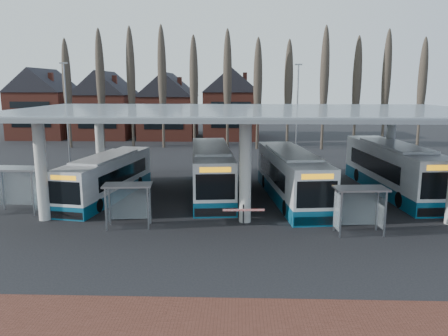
{
  "coord_description": "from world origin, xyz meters",
  "views": [
    {
      "loc": [
        -0.41,
        -22.32,
        7.99
      ],
      "look_at": [
        -1.39,
        7.0,
        2.36
      ],
      "focal_mm": 35.0,
      "sensor_mm": 36.0,
      "label": 1
    }
  ],
  "objects_px": {
    "bus_1": "(211,171)",
    "bus_2": "(291,176)",
    "shelter_0": "(18,179)",
    "shelter_2": "(359,200)",
    "shelter_1": "(128,195)",
    "bus_0": "(107,178)",
    "bus_3": "(393,169)"
  },
  "relations": [
    {
      "from": "bus_1",
      "to": "bus_2",
      "type": "distance_m",
      "value": 5.94
    },
    {
      "from": "shelter_0",
      "to": "shelter_2",
      "type": "bearing_deg",
      "value": -6.86
    },
    {
      "from": "shelter_0",
      "to": "shelter_2",
      "type": "height_order",
      "value": "shelter_0"
    },
    {
      "from": "bus_1",
      "to": "shelter_0",
      "type": "distance_m",
      "value": 13.05
    },
    {
      "from": "bus_2",
      "to": "shelter_0",
      "type": "bearing_deg",
      "value": -174.53
    },
    {
      "from": "bus_2",
      "to": "shelter_1",
      "type": "bearing_deg",
      "value": -153.75
    },
    {
      "from": "bus_0",
      "to": "shelter_1",
      "type": "xyz_separation_m",
      "value": [
        3.14,
        -6.4,
        0.37
      ]
    },
    {
      "from": "shelter_0",
      "to": "shelter_1",
      "type": "xyz_separation_m",
      "value": [
        7.67,
        -2.64,
        -0.29
      ]
    },
    {
      "from": "bus_3",
      "to": "shelter_1",
      "type": "relative_size",
      "value": 4.78
    },
    {
      "from": "bus_1",
      "to": "shelter_1",
      "type": "xyz_separation_m",
      "value": [
        -4.2,
        -8.04,
        0.16
      ]
    },
    {
      "from": "bus_3",
      "to": "shelter_1",
      "type": "height_order",
      "value": "bus_3"
    },
    {
      "from": "bus_2",
      "to": "shelter_1",
      "type": "height_order",
      "value": "bus_2"
    },
    {
      "from": "bus_1",
      "to": "bus_2",
      "type": "height_order",
      "value": "bus_1"
    },
    {
      "from": "bus_3",
      "to": "shelter_0",
      "type": "bearing_deg",
      "value": -171.13
    },
    {
      "from": "bus_2",
      "to": "shelter_2",
      "type": "relative_size",
      "value": 4.41
    },
    {
      "from": "bus_1",
      "to": "shelter_2",
      "type": "xyz_separation_m",
      "value": [
        8.56,
        -8.76,
        0.21
      ]
    },
    {
      "from": "bus_3",
      "to": "shelter_2",
      "type": "xyz_separation_m",
      "value": [
        -5.06,
        -9.46,
        0.14
      ]
    },
    {
      "from": "bus_1",
      "to": "shelter_0",
      "type": "height_order",
      "value": "bus_1"
    },
    {
      "from": "bus_3",
      "to": "shelter_1",
      "type": "xyz_separation_m",
      "value": [
        -17.82,
        -8.75,
        0.09
      ]
    },
    {
      "from": "bus_1",
      "to": "shelter_0",
      "type": "relative_size",
      "value": 4.05
    },
    {
      "from": "bus_2",
      "to": "shelter_0",
      "type": "relative_size",
      "value": 3.97
    },
    {
      "from": "shelter_1",
      "to": "shelter_2",
      "type": "height_order",
      "value": "shelter_2"
    },
    {
      "from": "bus_1",
      "to": "bus_3",
      "type": "bearing_deg",
      "value": -2.83
    },
    {
      "from": "bus_0",
      "to": "shelter_0",
      "type": "relative_size",
      "value": 3.54
    },
    {
      "from": "shelter_0",
      "to": "shelter_1",
      "type": "bearing_deg",
      "value": -16.53
    },
    {
      "from": "shelter_1",
      "to": "shelter_2",
      "type": "distance_m",
      "value": 12.78
    },
    {
      "from": "bus_1",
      "to": "shelter_2",
      "type": "bearing_deg",
      "value": -51.44
    },
    {
      "from": "bus_3",
      "to": "shelter_1",
      "type": "distance_m",
      "value": 19.85
    },
    {
      "from": "bus_1",
      "to": "bus_2",
      "type": "xyz_separation_m",
      "value": [
        5.71,
        -1.64,
        -0.03
      ]
    },
    {
      "from": "bus_2",
      "to": "bus_3",
      "type": "bearing_deg",
      "value": 9.88
    },
    {
      "from": "bus_0",
      "to": "shelter_0",
      "type": "bearing_deg",
      "value": -130.99
    },
    {
      "from": "bus_2",
      "to": "bus_3",
      "type": "relative_size",
      "value": 0.94
    }
  ]
}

